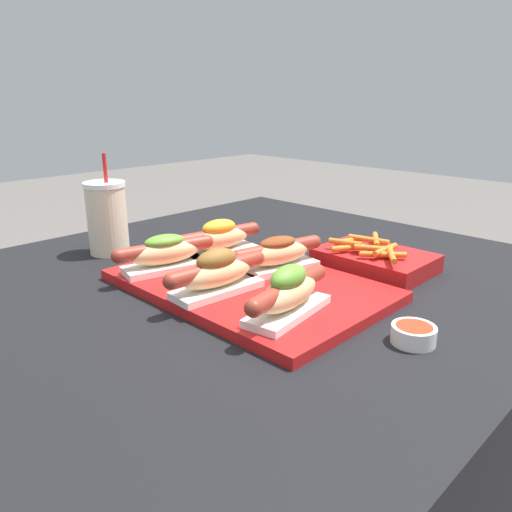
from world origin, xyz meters
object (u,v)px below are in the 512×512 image
hot_dog_1 (217,273)px  fries_basket (375,259)px  hot_dog_0 (165,253)px  hot_dog_3 (219,238)px  serving_tray (248,285)px  hot_dog_2 (288,293)px  sauce_bowl (414,333)px  hot_dog_4 (278,254)px  drink_cup (107,218)px

hot_dog_1 → fries_basket: (0.09, 0.33, -0.03)m
hot_dog_0 → hot_dog_3: hot_dog_3 is taller
serving_tray → hot_dog_2: size_ratio=2.37×
hot_dog_1 → sauce_bowl: size_ratio=3.22×
hot_dog_2 → fries_basket: 0.32m
fries_basket → hot_dog_0: bearing=-127.6°
serving_tray → fries_basket: fries_basket is taller
hot_dog_4 → sauce_bowl: bearing=-10.1°
sauce_bowl → hot_dog_3: bearing=174.6°
sauce_bowl → hot_dog_4: bearing=169.9°
hot_dog_0 → drink_cup: (-0.22, 0.01, 0.03)m
serving_tray → hot_dog_0: (-0.15, -0.07, 0.04)m
hot_dog_0 → hot_dog_4: (0.15, 0.14, -0.00)m
hot_dog_0 → drink_cup: drink_cup is taller
hot_dog_1 → hot_dog_2: (0.14, 0.02, 0.00)m
hot_dog_3 → hot_dog_0: bearing=-90.1°
hot_dog_2 → serving_tray: bearing=157.5°
hot_dog_0 → sauce_bowl: bearing=11.1°
hot_dog_2 → sauce_bowl: hot_dog_2 is taller
hot_dog_0 → fries_basket: hot_dog_0 is taller
hot_dog_0 → hot_dog_2: hot_dog_2 is taller
hot_dog_1 → hot_dog_4: size_ratio=1.02×
serving_tray → sauce_bowl: 0.30m
sauce_bowl → drink_cup: size_ratio=0.29×
hot_dog_4 → sauce_bowl: hot_dog_4 is taller
hot_dog_2 → sauce_bowl: size_ratio=3.20×
hot_dog_1 → hot_dog_2: bearing=6.6°
hot_dog_2 → hot_dog_4: hot_dog_2 is taller
fries_basket → sauce_bowl: bearing=-48.6°
drink_cup → fries_basket: drink_cup is taller
sauce_bowl → hot_dog_2: bearing=-153.3°
hot_dog_1 → hot_dog_3: bearing=137.7°
hot_dog_3 → sauce_bowl: (0.45, -0.04, -0.04)m
hot_dog_1 → hot_dog_2: size_ratio=1.01×
hot_dog_0 → drink_cup: size_ratio=0.90×
serving_tray → fries_basket: (0.10, 0.25, 0.01)m
sauce_bowl → hot_dog_1: bearing=-162.1°
drink_cup → sauce_bowl: bearing=6.5°
hot_dog_2 → fries_basket: size_ratio=0.92×
hot_dog_3 → drink_cup: (-0.22, -0.12, 0.03)m
hot_dog_2 → hot_dog_3: (-0.29, 0.12, -0.00)m
fries_basket → hot_dog_2: bearing=-81.8°
serving_tray → hot_dog_3: size_ratio=2.38×
serving_tray → hot_dog_1: hot_dog_1 is taller
serving_tray → sauce_bowl: sauce_bowl is taller
hot_dog_0 → hot_dog_2: (0.29, 0.01, 0.00)m
serving_tray → drink_cup: size_ratio=2.17×
hot_dog_0 → hot_dog_1: hot_dog_1 is taller
hot_dog_2 → hot_dog_4: size_ratio=1.01×
hot_dog_2 → drink_cup: drink_cup is taller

